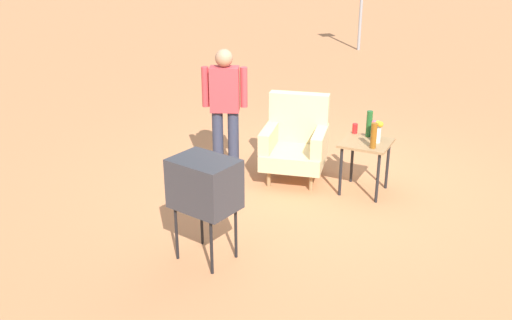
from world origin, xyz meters
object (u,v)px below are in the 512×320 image
object	(u,v)px
person_standing	(225,105)
flower_vase	(377,130)
bottle_wine_green	(369,124)
armchair	(296,141)
bottle_short_clear	(375,131)
side_table	(366,149)
bottle_tall_amber	(374,136)
soda_can_red	(355,128)
tv_on_stand	(205,185)

from	to	relation	value
person_standing	flower_vase	bearing A→B (deg)	8.79
person_standing	bottle_wine_green	xyz separation A→B (m)	(1.74, 0.45, -0.13)
armchair	bottle_short_clear	size ratio (longest dim) A/B	5.30
side_table	bottle_wine_green	world-z (taller)	bottle_wine_green
side_table	bottle_tall_amber	xyz separation A→B (m)	(0.12, -0.17, 0.25)
bottle_tall_amber	flower_vase	distance (m)	0.21
bottle_wine_green	flower_vase	size ratio (longest dim) A/B	1.21
armchair	bottle_short_clear	xyz separation A→B (m)	(0.98, 0.07, 0.25)
bottle_wine_green	bottle_short_clear	size ratio (longest dim) A/B	1.60
soda_can_red	bottle_tall_amber	world-z (taller)	bottle_tall_amber
soda_can_red	armchair	bearing A→B (deg)	-165.27
flower_vase	armchair	bearing A→B (deg)	179.18
person_standing	bottle_tall_amber	distance (m)	1.90
side_table	bottle_tall_amber	world-z (taller)	bottle_tall_amber
person_standing	soda_can_red	size ratio (longest dim) A/B	13.44
tv_on_stand	bottle_wine_green	size ratio (longest dim) A/B	3.22
flower_vase	bottle_tall_amber	bearing A→B (deg)	-85.49
person_standing	bottle_short_clear	world-z (taller)	person_standing
person_standing	bottle_wine_green	bearing A→B (deg)	14.53
side_table	flower_vase	size ratio (longest dim) A/B	2.44
tv_on_stand	soda_can_red	xyz separation A→B (m)	(0.70, 2.41, -0.07)
bottle_wine_green	flower_vase	xyz separation A→B (m)	(0.14, -0.16, -0.01)
flower_vase	bottle_short_clear	bearing A→B (deg)	121.41
soda_can_red	bottle_tall_amber	xyz separation A→B (m)	(0.34, -0.41, 0.09)
side_table	bottle_tall_amber	size ratio (longest dim) A/B	2.16
person_standing	bottle_wine_green	size ratio (longest dim) A/B	5.12
bottle_tall_amber	bottle_short_clear	world-z (taller)	bottle_tall_amber
bottle_tall_amber	bottle_short_clear	distance (m)	0.31
armchair	bottle_tall_amber	size ratio (longest dim) A/B	3.53
flower_vase	bottle_wine_green	bearing A→B (deg)	131.64
armchair	bottle_tall_amber	xyz separation A→B (m)	(1.05, -0.22, 0.30)
person_standing	bottle_wine_green	world-z (taller)	person_standing
side_table	flower_vase	xyz separation A→B (m)	(0.11, 0.04, 0.25)
tv_on_stand	flower_vase	world-z (taller)	tv_on_stand
side_table	soda_can_red	distance (m)	0.36
tv_on_stand	bottle_short_clear	xyz separation A→B (m)	(0.98, 2.29, -0.03)
bottle_tall_amber	person_standing	bearing A→B (deg)	-177.57
side_table	bottle_tall_amber	distance (m)	0.33
side_table	soda_can_red	xyz separation A→B (m)	(-0.22, 0.24, 0.16)
armchair	bottle_wine_green	bearing A→B (deg)	9.22
soda_can_red	bottle_short_clear	world-z (taller)	bottle_short_clear
tv_on_stand	bottle_tall_amber	bearing A→B (deg)	62.37
side_table	person_standing	bearing A→B (deg)	-171.88
bottle_wine_green	bottle_short_clear	xyz separation A→B (m)	(0.09, -0.08, -0.06)
armchair	soda_can_red	distance (m)	0.76
tv_on_stand	bottle_tall_amber	distance (m)	2.25
tv_on_stand	person_standing	bearing A→B (deg)	113.93
side_table	flower_vase	distance (m)	0.27
bottle_wine_green	bottle_tall_amber	world-z (taller)	bottle_wine_green
person_standing	tv_on_stand	bearing A→B (deg)	-66.07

